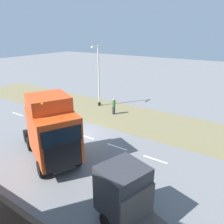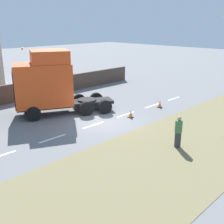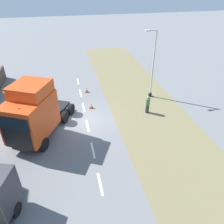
% 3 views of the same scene
% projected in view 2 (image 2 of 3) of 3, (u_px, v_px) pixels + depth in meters
% --- Properties ---
extents(ground_plane, '(120.00, 120.00, 0.00)m').
position_uv_depth(ground_plane, '(103.00, 122.00, 19.18)').
color(ground_plane, slate).
rests_on(ground_plane, ground).
extents(grass_verge, '(7.00, 44.00, 0.01)m').
position_uv_depth(grass_verge, '(180.00, 148.00, 15.15)').
color(grass_verge, olive).
rests_on(grass_verge, ground).
extents(lane_markings, '(0.16, 17.80, 0.00)m').
position_uv_depth(lane_markings, '(110.00, 119.00, 19.65)').
color(lane_markings, white).
rests_on(lane_markings, ground).
extents(boundary_wall, '(0.25, 24.00, 1.59)m').
position_uv_depth(boundary_wall, '(34.00, 90.00, 24.98)').
color(boundary_wall, '#4C3D33').
rests_on(boundary_wall, ground).
extents(lorry_cab, '(5.38, 7.24, 4.80)m').
position_uv_depth(lorry_cab, '(47.00, 83.00, 20.08)').
color(lorry_cab, black).
rests_on(lorry_cab, ground).
extents(parked_car, '(2.11, 4.79, 2.09)m').
position_uv_depth(parked_car, '(55.00, 79.00, 28.49)').
color(parked_car, maroon).
rests_on(parked_car, ground).
extents(pedestrian, '(0.39, 0.39, 1.76)m').
position_uv_depth(pedestrian, '(178.00, 132.00, 15.03)').
color(pedestrian, '#333338').
rests_on(pedestrian, ground).
extents(traffic_cone_lead, '(0.36, 0.36, 0.58)m').
position_uv_depth(traffic_cone_lead, '(131.00, 114.00, 19.97)').
color(traffic_cone_lead, black).
rests_on(traffic_cone_lead, ground).
extents(traffic_cone_trailing, '(0.36, 0.36, 0.58)m').
position_uv_depth(traffic_cone_trailing, '(160.00, 104.00, 22.38)').
color(traffic_cone_trailing, black).
rests_on(traffic_cone_trailing, ground).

